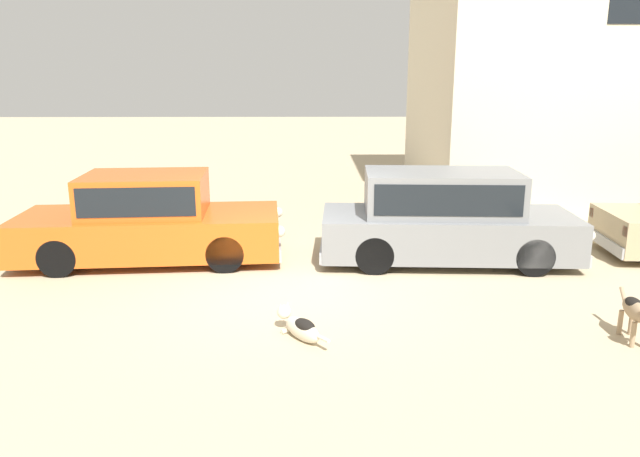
# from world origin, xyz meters

# --- Properties ---
(ground_plane) EXTENTS (80.00, 80.00, 0.00)m
(ground_plane) POSITION_xyz_m (0.00, 0.00, 0.00)
(ground_plane) COLOR tan
(parked_sedan_nearest) EXTENTS (4.78, 2.15, 1.55)m
(parked_sedan_nearest) POSITION_xyz_m (-2.56, 1.51, 0.76)
(parked_sedan_nearest) COLOR #D15619
(parked_sedan_nearest) RESTS_ON ground_plane
(parked_sedan_second) EXTENTS (4.59, 1.94, 1.61)m
(parked_sedan_second) POSITION_xyz_m (2.66, 1.37, 0.83)
(parked_sedan_second) COLOR slate
(parked_sedan_second) RESTS_ON ground_plane
(stray_dog_spotted) EXTENTS (0.71, 0.89, 0.37)m
(stray_dog_spotted) POSITION_xyz_m (0.17, -1.88, 0.17)
(stray_dog_spotted) COLOR beige
(stray_dog_spotted) RESTS_ON ground_plane
(stray_dog_tan) EXTENTS (0.25, 0.99, 0.65)m
(stray_dog_tan) POSITION_xyz_m (4.30, -2.07, 0.42)
(stray_dog_tan) COLOR #997F60
(stray_dog_tan) RESTS_ON ground_plane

